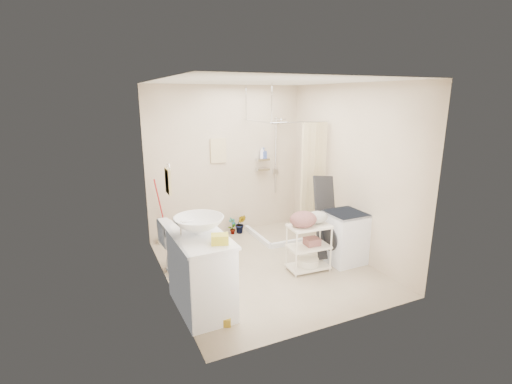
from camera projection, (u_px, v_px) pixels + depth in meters
floor at (266, 266)px, 5.42m from camera, size 3.20×3.20×0.00m
ceiling at (267, 81)px, 4.77m from camera, size 2.80×3.20×0.04m
wall_back at (226, 161)px, 6.50m from camera, size 2.80×0.04×2.60m
wall_front at (337, 212)px, 3.69m from camera, size 2.80×0.04×2.60m
wall_left at (164, 190)px, 4.53m from camera, size 0.04×3.20×2.60m
wall_right at (349, 171)px, 5.66m from camera, size 0.04×3.20×2.60m
vanity at (201, 272)px, 4.26m from camera, size 0.61×1.04×0.90m
sink at (199, 225)px, 4.20m from camera, size 0.60×0.60×0.20m
counter_basket at (220, 239)px, 3.91m from camera, size 0.22×0.19×0.10m
floor_basket at (224, 319)px, 4.03m from camera, size 0.29×0.27×0.13m
toilet at (187, 243)px, 5.31m from camera, size 0.76×0.46×0.75m
mop at (159, 212)px, 6.10m from camera, size 0.13×0.13×1.14m
potted_plant_a at (232, 226)px, 6.64m from camera, size 0.20×0.18×0.31m
potted_plant_b at (241, 224)px, 6.69m from camera, size 0.24×0.22×0.35m
hanging_towel at (218, 151)px, 6.37m from camera, size 0.28×0.03×0.42m
towel_ring at (168, 180)px, 4.32m from camera, size 0.04×0.22×0.34m
tp_holder at (169, 233)px, 4.74m from camera, size 0.08×0.12×0.14m
shower at (284, 177)px, 6.42m from camera, size 1.10×1.10×2.10m
shampoo_bottle_a at (262, 153)px, 6.66m from camera, size 0.09×0.09×0.21m
shampoo_bottle_b at (264, 153)px, 6.68m from camera, size 0.11×0.11×0.19m
washing_machine at (344, 237)px, 5.50m from camera, size 0.53×0.55×0.77m
laundry_rack at (309, 243)px, 5.22m from camera, size 0.60×0.37×0.81m
ironing_board at (326, 217)px, 5.57m from camera, size 0.38×0.15×1.30m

